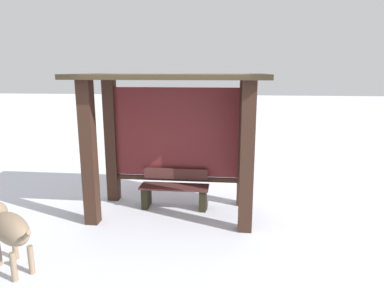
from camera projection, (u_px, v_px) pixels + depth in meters
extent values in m
plane|color=white|center=(173.00, 213.00, 6.05)|extent=(60.00, 60.00, 0.00)
cube|color=#362118|center=(89.00, 154.00, 5.41)|extent=(0.21, 0.21, 2.36)
cube|color=#362118|center=(247.00, 159.00, 5.15)|extent=(0.21, 0.21, 2.36)
cube|color=#362118|center=(112.00, 141.00, 6.45)|extent=(0.21, 0.21, 2.36)
cube|color=#362118|center=(244.00, 144.00, 6.19)|extent=(0.21, 0.21, 2.36)
cube|color=#302719|center=(171.00, 76.00, 5.54)|extent=(3.11, 1.68, 0.08)
cube|color=maroon|center=(176.00, 132.00, 6.28)|extent=(2.30, 0.08, 1.66)
cube|color=#362118|center=(177.00, 178.00, 6.45)|extent=(2.30, 0.06, 0.08)
cube|color=maroon|center=(245.00, 138.00, 5.81)|extent=(0.08, 0.59, 1.66)
cube|color=#4F2A27|center=(174.00, 187.00, 6.20)|extent=(1.26, 0.40, 0.03)
cube|color=#4F2A27|center=(176.00, 174.00, 6.33)|extent=(1.20, 0.04, 0.20)
cube|color=black|center=(203.00, 199.00, 6.18)|extent=(0.12, 0.34, 0.39)
cube|color=black|center=(146.00, 197.00, 6.30)|extent=(0.12, 0.34, 0.39)
ellipsoid|color=#8F785E|center=(11.00, 229.00, 4.21)|extent=(0.84, 0.74, 0.38)
cylinder|color=#8F785E|center=(26.00, 236.00, 3.90)|extent=(0.22, 0.18, 0.20)
cylinder|color=#8F785E|center=(15.00, 246.00, 4.53)|extent=(0.07, 0.07, 0.38)
cylinder|color=#8F785E|center=(31.00, 260.00, 4.20)|extent=(0.07, 0.07, 0.38)
cylinder|color=#8F785E|center=(14.00, 267.00, 4.05)|extent=(0.07, 0.07, 0.38)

